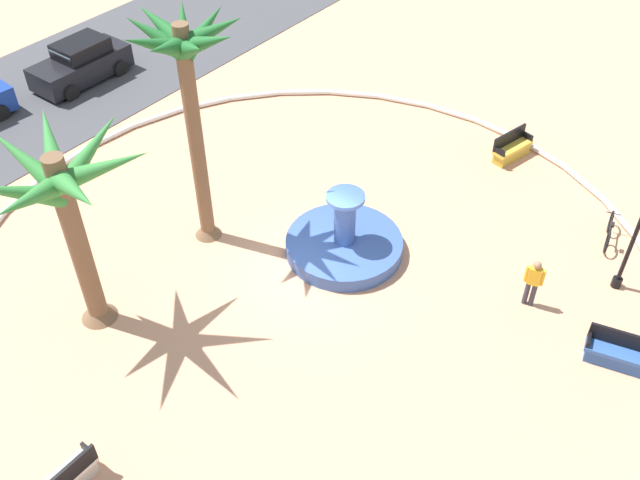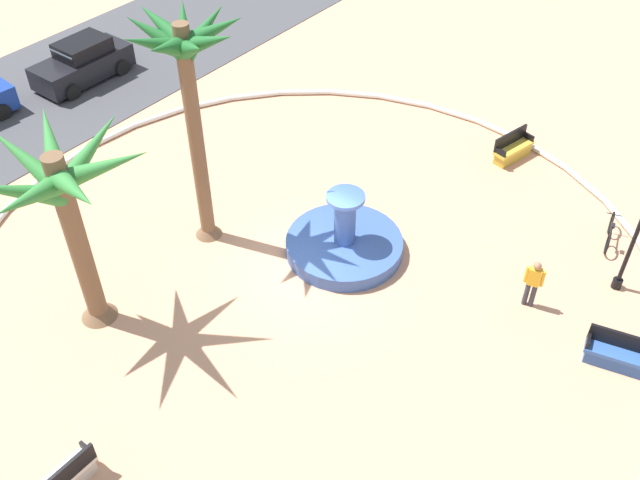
{
  "view_description": "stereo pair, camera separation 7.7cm",
  "coord_description": "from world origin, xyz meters",
  "px_view_note": "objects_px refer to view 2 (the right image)",
  "views": [
    {
      "loc": [
        -11.64,
        -9.36,
        14.64
      ],
      "look_at": [
        0.4,
        -0.08,
        1.0
      ],
      "focal_mm": 40.09,
      "sensor_mm": 36.0,
      "label": 1
    },
    {
      "loc": [
        -11.59,
        -9.42,
        14.64
      ],
      "look_at": [
        0.4,
        -0.08,
        1.0
      ],
      "focal_mm": 40.09,
      "sensor_mm": 36.0,
      "label": 2
    }
  ],
  "objects_px": {
    "parked_car_second": "(83,63)",
    "person_cyclist_helmet": "(533,282)",
    "bicycle_red_frame": "(610,232)",
    "bench_west": "(616,355)",
    "fountain": "(344,244)",
    "palm_tree_near_fountain": "(187,72)",
    "palm_tree_by_curb": "(64,198)",
    "bench_north": "(513,150)"
  },
  "relations": [
    {
      "from": "parked_car_second",
      "to": "person_cyclist_helmet",
      "type": "bearing_deg",
      "value": -91.31
    },
    {
      "from": "bicycle_red_frame",
      "to": "bench_west",
      "type": "bearing_deg",
      "value": -156.91
    },
    {
      "from": "fountain",
      "to": "palm_tree_near_fountain",
      "type": "height_order",
      "value": "palm_tree_near_fountain"
    },
    {
      "from": "palm_tree_by_curb",
      "to": "bench_north",
      "type": "distance_m",
      "value": 15.25
    },
    {
      "from": "bench_west",
      "to": "person_cyclist_helmet",
      "type": "height_order",
      "value": "person_cyclist_helmet"
    },
    {
      "from": "bicycle_red_frame",
      "to": "person_cyclist_helmet",
      "type": "distance_m",
      "value": 4.02
    },
    {
      "from": "bicycle_red_frame",
      "to": "person_cyclist_helmet",
      "type": "bearing_deg",
      "value": 168.96
    },
    {
      "from": "bicycle_red_frame",
      "to": "parked_car_second",
      "type": "height_order",
      "value": "parked_car_second"
    },
    {
      "from": "bench_north",
      "to": "palm_tree_by_curb",
      "type": "bearing_deg",
      "value": 158.03
    },
    {
      "from": "palm_tree_by_curb",
      "to": "bench_north",
      "type": "height_order",
      "value": "palm_tree_by_curb"
    },
    {
      "from": "fountain",
      "to": "bench_north",
      "type": "xyz_separation_m",
      "value": [
        7.49,
        -1.77,
        0.04
      ]
    },
    {
      "from": "palm_tree_near_fountain",
      "to": "parked_car_second",
      "type": "height_order",
      "value": "palm_tree_near_fountain"
    },
    {
      "from": "palm_tree_near_fountain",
      "to": "person_cyclist_helmet",
      "type": "bearing_deg",
      "value": -69.92
    },
    {
      "from": "bench_west",
      "to": "bench_north",
      "type": "xyz_separation_m",
      "value": [
        6.68,
        6.23,
        0.0
      ]
    },
    {
      "from": "bench_west",
      "to": "parked_car_second",
      "type": "xyz_separation_m",
      "value": [
        1.02,
        22.47,
        0.43
      ]
    },
    {
      "from": "palm_tree_by_curb",
      "to": "parked_car_second",
      "type": "xyz_separation_m",
      "value": [
        8.05,
        10.71,
        -3.34
      ]
    },
    {
      "from": "bicycle_red_frame",
      "to": "person_cyclist_helmet",
      "type": "relative_size",
      "value": 1.05
    },
    {
      "from": "person_cyclist_helmet",
      "to": "parked_car_second",
      "type": "xyz_separation_m",
      "value": [
        0.45,
        19.8,
        -0.11
      ]
    },
    {
      "from": "fountain",
      "to": "palm_tree_by_curb",
      "type": "distance_m",
      "value": 8.2
    },
    {
      "from": "bicycle_red_frame",
      "to": "parked_car_second",
      "type": "bearing_deg",
      "value": 99.55
    },
    {
      "from": "fountain",
      "to": "palm_tree_by_curb",
      "type": "xyz_separation_m",
      "value": [
        -6.21,
        3.76,
        3.81
      ]
    },
    {
      "from": "palm_tree_by_curb",
      "to": "bicycle_red_frame",
      "type": "relative_size",
      "value": 3.33
    },
    {
      "from": "palm_tree_by_curb",
      "to": "bicycle_red_frame",
      "type": "xyz_separation_m",
      "value": [
        11.51,
        -9.85,
        -3.73
      ]
    },
    {
      "from": "palm_tree_near_fountain",
      "to": "parked_car_second",
      "type": "bearing_deg",
      "value": 70.56
    },
    {
      "from": "palm_tree_by_curb",
      "to": "person_cyclist_helmet",
      "type": "height_order",
      "value": "palm_tree_by_curb"
    },
    {
      "from": "bench_west",
      "to": "bicycle_red_frame",
      "type": "bearing_deg",
      "value": 23.09
    },
    {
      "from": "fountain",
      "to": "palm_tree_by_curb",
      "type": "height_order",
      "value": "palm_tree_by_curb"
    },
    {
      "from": "bench_north",
      "to": "person_cyclist_helmet",
      "type": "xyz_separation_m",
      "value": [
        -6.11,
        -3.56,
        0.54
      ]
    },
    {
      "from": "bicycle_red_frame",
      "to": "person_cyclist_helmet",
      "type": "xyz_separation_m",
      "value": [
        -3.91,
        0.76,
        0.51
      ]
    },
    {
      "from": "bench_west",
      "to": "parked_car_second",
      "type": "relative_size",
      "value": 0.42
    },
    {
      "from": "palm_tree_near_fountain",
      "to": "bench_north",
      "type": "distance_m",
      "value": 12.12
    },
    {
      "from": "bench_west",
      "to": "bench_north",
      "type": "distance_m",
      "value": 9.13
    },
    {
      "from": "bench_north",
      "to": "person_cyclist_helmet",
      "type": "height_order",
      "value": "person_cyclist_helmet"
    },
    {
      "from": "palm_tree_by_curb",
      "to": "palm_tree_near_fountain",
      "type": "bearing_deg",
      "value": 0.14
    },
    {
      "from": "person_cyclist_helmet",
      "to": "bench_west",
      "type": "bearing_deg",
      "value": -102.05
    },
    {
      "from": "palm_tree_by_curb",
      "to": "bench_west",
      "type": "bearing_deg",
      "value": -59.14
    },
    {
      "from": "palm_tree_by_curb",
      "to": "person_cyclist_helmet",
      "type": "relative_size",
      "value": 3.51
    },
    {
      "from": "fountain",
      "to": "palm_tree_near_fountain",
      "type": "bearing_deg",
      "value": 117.25
    },
    {
      "from": "bench_north",
      "to": "parked_car_second",
      "type": "xyz_separation_m",
      "value": [
        -5.65,
        16.24,
        0.43
      ]
    },
    {
      "from": "bench_north",
      "to": "bench_west",
      "type": "bearing_deg",
      "value": -136.99
    },
    {
      "from": "bench_west",
      "to": "fountain",
      "type": "bearing_deg",
      "value": 95.8
    },
    {
      "from": "palm_tree_near_fountain",
      "to": "bench_west",
      "type": "xyz_separation_m",
      "value": [
        2.75,
        -11.77,
        -5.23
      ]
    }
  ]
}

